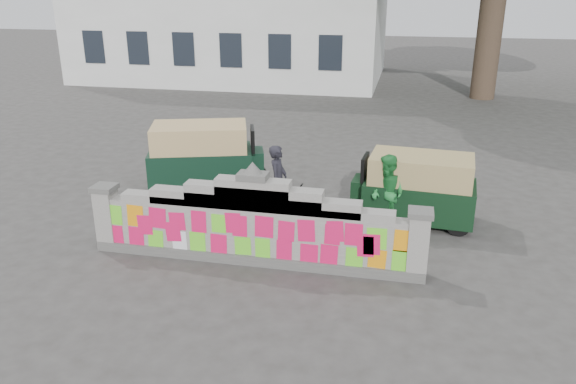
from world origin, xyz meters
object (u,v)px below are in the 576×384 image
cyclist_rider (278,192)px  rickshaw_left (204,155)px  cyclist_bike (278,205)px  rickshaw_right (416,188)px  pedestrian (388,193)px

cyclist_rider → rickshaw_left: (-2.44, 2.02, 0.08)m
cyclist_bike → rickshaw_right: size_ratio=0.63×
pedestrian → rickshaw_left: size_ratio=0.53×
cyclist_bike → pedestrian: bearing=-81.2°
pedestrian → rickshaw_right: pedestrian is taller
cyclist_bike → pedestrian: pedestrian is taller
cyclist_rider → rickshaw_left: 3.17m
cyclist_bike → cyclist_rider: 0.32m
cyclist_bike → rickshaw_left: (-2.44, 2.02, 0.40)m
cyclist_rider → rickshaw_right: size_ratio=0.56×
cyclist_bike → pedestrian: (2.34, 0.28, 0.37)m
rickshaw_right → cyclist_rider: bearing=21.3°
cyclist_rider → rickshaw_left: bearing=52.2°
rickshaw_left → rickshaw_right: size_ratio=1.11×
cyclist_rider → pedestrian: (2.34, 0.28, 0.05)m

